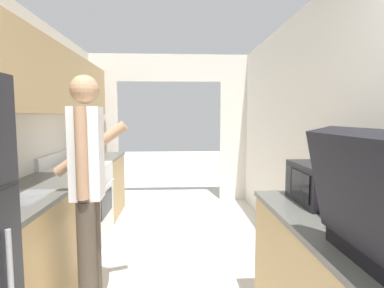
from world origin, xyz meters
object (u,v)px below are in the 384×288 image
Objects in this scene: microwave at (327,184)px; book_stack at (350,217)px; range_oven at (79,203)px; knife at (87,158)px; person at (88,188)px.

microwave reaches higher than book_stack.
range_oven is 0.76m from knife.
knife is (-0.08, 0.60, 0.45)m from range_oven.
person is at bearing 156.90° from book_stack.
range_oven reaches higher than book_stack.
person is 5.62× the size of knife.
person reaches higher than knife.
knife is at bearing 13.32° from person.
range_oven is 2.90m from book_stack.
book_stack is (-0.08, -0.40, -0.08)m from microwave.
knife is at bearing 135.08° from microwave.
book_stack is (1.55, -0.66, -0.01)m from person.
book_stack is at bearing -11.16° from knife.
knife is (-0.58, 1.94, -0.05)m from person.
microwave is 1.44× the size of knife.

